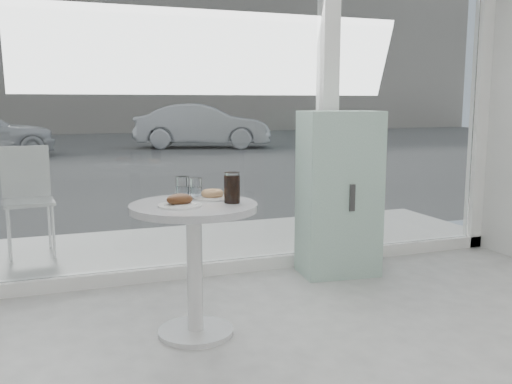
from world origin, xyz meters
name	(u,v)px	position (x,y,z in m)	size (l,w,h in m)	color
storefront	(230,51)	(0.07, 3.00, 1.71)	(5.00, 0.14, 3.00)	white
main_table	(194,242)	(-0.50, 1.90, 0.55)	(0.72, 0.72, 0.77)	white
patio_deck	(197,246)	(0.00, 3.80, 0.03)	(5.60, 1.60, 0.05)	silver
street	(91,148)	(0.00, 16.00, 0.00)	(40.00, 24.00, 0.00)	#3C3C3C
far_building	(70,39)	(0.00, 25.00, 4.00)	(40.00, 2.00, 8.00)	gray
mint_cabinet	(339,194)	(0.85, 2.68, 0.63)	(0.62, 0.45, 1.27)	#87AC9B
patio_chair	(28,193)	(-1.42, 3.97, 0.57)	(0.43, 0.43, 0.91)	white
car_silver	(203,126)	(3.15, 15.15, 0.64)	(1.36, 3.90, 1.29)	#A0A3A8
plate_fritter	(180,202)	(-0.59, 1.85, 0.80)	(0.24, 0.24, 0.07)	white
plate_donut	(212,195)	(-0.35, 2.02, 0.79)	(0.23, 0.23, 0.05)	white
water_tumbler_a	(182,189)	(-0.52, 2.09, 0.83)	(0.08, 0.08, 0.13)	white
water_tumbler_b	(196,189)	(-0.44, 2.08, 0.82)	(0.07, 0.07, 0.12)	white
cola_glass	(232,188)	(-0.29, 1.85, 0.85)	(0.09, 0.09, 0.17)	white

